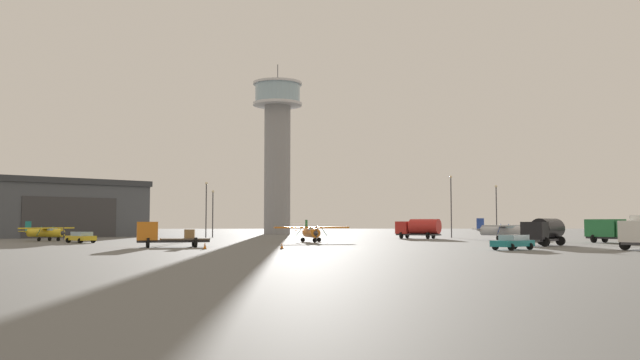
% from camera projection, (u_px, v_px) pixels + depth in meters
% --- Properties ---
extents(ground_plane, '(400.00, 400.00, 0.00)m').
position_uv_depth(ground_plane, '(332.00, 248.00, 63.96)').
color(ground_plane, '#60605E').
extents(control_tower, '(10.60, 10.60, 36.93)m').
position_uv_depth(control_tower, '(277.00, 142.00, 143.48)').
color(control_tower, gray).
rests_on(control_tower, ground_plane).
extents(hangar, '(37.67, 36.97, 9.93)m').
position_uv_depth(hangar, '(45.00, 209.00, 118.26)').
color(hangar, '#4C5159').
rests_on(hangar, ground_plane).
extents(airplane_orange, '(9.70, 7.59, 2.85)m').
position_uv_depth(airplane_orange, '(311.00, 232.00, 84.89)').
color(airplane_orange, orange).
rests_on(airplane_orange, ground_plane).
extents(airplane_yellow, '(6.97, 8.79, 2.66)m').
position_uv_depth(airplane_yellow, '(45.00, 232.00, 89.24)').
color(airplane_yellow, gold).
rests_on(airplane_yellow, ground_plane).
extents(airplane_silver, '(8.50, 8.56, 3.12)m').
position_uv_depth(airplane_silver, '(502.00, 230.00, 94.73)').
color(airplane_silver, '#B7BABF').
rests_on(airplane_silver, ground_plane).
extents(truck_fuel_tanker_red, '(6.95, 5.84, 3.04)m').
position_uv_depth(truck_fuel_tanker_red, '(419.00, 228.00, 102.94)').
color(truck_fuel_tanker_red, '#38383D').
rests_on(truck_fuel_tanker_red, ground_plane).
extents(truck_fuel_tanker_black, '(6.35, 6.67, 2.94)m').
position_uv_depth(truck_fuel_tanker_black, '(544.00, 230.00, 71.29)').
color(truck_fuel_tanker_black, '#38383D').
rests_on(truck_fuel_tanker_black, ground_plane).
extents(truck_flatbed_orange, '(7.50, 4.27, 2.57)m').
position_uv_depth(truck_flatbed_orange, '(161.00, 235.00, 66.60)').
color(truck_flatbed_orange, '#38383D').
rests_on(truck_flatbed_orange, ground_plane).
extents(truck_box_green, '(5.08, 6.63, 2.90)m').
position_uv_depth(truck_box_green, '(612.00, 229.00, 80.92)').
color(truck_box_green, '#38383D').
rests_on(truck_box_green, ground_plane).
extents(car_yellow, '(4.39, 4.33, 1.37)m').
position_uv_depth(car_yellow, '(81.00, 237.00, 81.02)').
color(car_yellow, gold).
rests_on(car_yellow, ground_plane).
extents(car_teal, '(4.71, 4.25, 1.37)m').
position_uv_depth(car_teal, '(513.00, 242.00, 60.47)').
color(car_teal, teal).
rests_on(car_teal, ground_plane).
extents(light_post_west, '(0.44, 0.44, 9.12)m').
position_uv_depth(light_post_west, '(206.00, 205.00, 107.94)').
color(light_post_west, '#38383D').
rests_on(light_post_west, ground_plane).
extents(light_post_east, '(0.44, 0.44, 8.81)m').
position_uv_depth(light_post_east, '(496.00, 206.00, 111.50)').
color(light_post_east, '#38383D').
rests_on(light_post_east, ground_plane).
extents(light_post_north, '(0.44, 0.44, 7.87)m').
position_uv_depth(light_post_north, '(213.00, 209.00, 109.94)').
color(light_post_north, '#38383D').
rests_on(light_post_north, ground_plane).
extents(light_post_centre, '(0.44, 0.44, 10.31)m').
position_uv_depth(light_post_centre, '(451.00, 201.00, 109.82)').
color(light_post_centre, '#38383D').
rests_on(light_post_centre, ground_plane).
extents(traffic_cone_near_left, '(0.36, 0.36, 0.55)m').
position_uv_depth(traffic_cone_near_left, '(282.00, 246.00, 63.21)').
color(traffic_cone_near_left, black).
rests_on(traffic_cone_near_left, ground_plane).
extents(traffic_cone_near_right, '(0.36, 0.36, 0.65)m').
position_uv_depth(traffic_cone_near_right, '(205.00, 246.00, 62.15)').
color(traffic_cone_near_right, black).
rests_on(traffic_cone_near_right, ground_plane).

